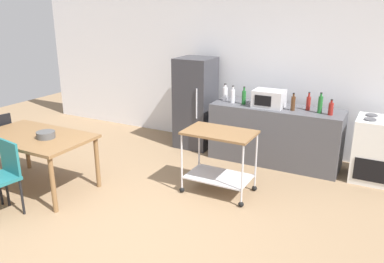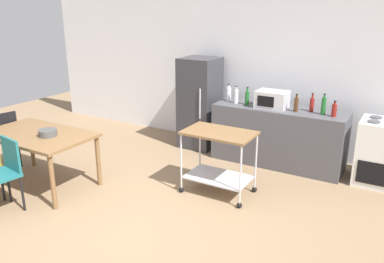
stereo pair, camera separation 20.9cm
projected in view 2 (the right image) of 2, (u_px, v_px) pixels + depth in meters
The scene contains 18 objects.
ground_plane at pixel (126, 223), 4.47m from camera, with size 12.00×12.00×0.00m, color #8C7051.
back_wall at pixel (242, 62), 6.64m from camera, with size 8.40×0.12×2.90m, color white.
kitchen_counter at pixel (278, 136), 6.03m from camera, with size 2.00×0.64×0.90m, color #4C4C51.
dining_table at pixel (38, 139), 5.23m from camera, with size 1.50×0.90×0.75m.
chair_teal at pixel (4, 170), 4.62m from camera, with size 0.46×0.46×0.89m.
chair_black at pixel (3, 136), 5.82m from camera, with size 0.48×0.48×0.89m.
stove_oven at pixel (380, 153), 5.35m from camera, with size 0.60×0.61×0.92m.
refrigerator at pixel (200, 103), 6.71m from camera, with size 0.60×0.63×1.55m.
kitchen_cart at pixel (219, 152), 5.04m from camera, with size 0.91×0.57×0.85m.
bottle_wine at pixel (229, 94), 6.29m from camera, with size 0.08×0.08×0.28m.
bottle_soda at pixel (236, 96), 6.15m from camera, with size 0.07×0.07×0.28m.
bottle_hot_sauce at pixel (247, 98), 6.05m from camera, with size 0.06×0.06×0.28m.
microwave at pixel (272, 99), 5.86m from camera, with size 0.46×0.35×0.26m.
bottle_vinegar at pixel (296, 104), 5.66m from camera, with size 0.06×0.06×0.26m.
bottle_sesame_oil at pixel (312, 104), 5.67m from camera, with size 0.06×0.06×0.27m.
bottle_olive_oil at pixel (324, 106), 5.50m from camera, with size 0.06×0.06×0.30m.
bottle_sparkling_water at pixel (334, 110), 5.41m from camera, with size 0.07×0.07×0.23m.
fruit_bowl at pixel (48, 133), 5.09m from camera, with size 0.24×0.24×0.09m, color #4C4C4C.
Camera 2 is at (2.64, -3.00, 2.39)m, focal length 36.42 mm.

